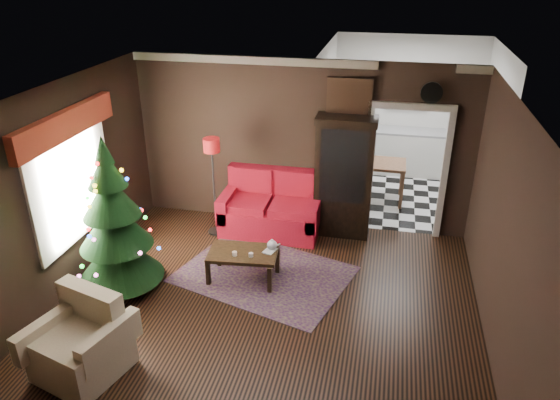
% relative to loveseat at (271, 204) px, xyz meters
% --- Properties ---
extents(floor, '(5.50, 5.50, 0.00)m').
position_rel_loveseat_xyz_m(floor, '(0.40, -2.05, -0.50)').
color(floor, black).
rests_on(floor, ground).
extents(ceiling, '(5.50, 5.50, 0.00)m').
position_rel_loveseat_xyz_m(ceiling, '(0.40, -2.05, 2.30)').
color(ceiling, white).
rests_on(ceiling, ground).
extents(wall_back, '(5.50, 0.00, 5.50)m').
position_rel_loveseat_xyz_m(wall_back, '(0.40, 0.45, 0.90)').
color(wall_back, black).
rests_on(wall_back, ground).
extents(wall_front, '(5.50, 0.00, 5.50)m').
position_rel_loveseat_xyz_m(wall_front, '(0.40, -4.55, 0.90)').
color(wall_front, black).
rests_on(wall_front, ground).
extents(wall_left, '(0.00, 5.50, 5.50)m').
position_rel_loveseat_xyz_m(wall_left, '(-2.35, -2.05, 0.90)').
color(wall_left, black).
rests_on(wall_left, ground).
extents(wall_right, '(0.00, 5.50, 5.50)m').
position_rel_loveseat_xyz_m(wall_right, '(3.15, -2.05, 0.90)').
color(wall_right, black).
rests_on(wall_right, ground).
extents(doorway, '(1.10, 0.10, 2.10)m').
position_rel_loveseat_xyz_m(doorway, '(2.10, 0.45, 0.55)').
color(doorway, silver).
rests_on(doorway, ground).
extents(left_window, '(0.05, 1.60, 1.40)m').
position_rel_loveseat_xyz_m(left_window, '(-2.31, -1.85, 0.95)').
color(left_window, white).
rests_on(left_window, wall_left).
extents(valance, '(0.12, 2.10, 0.35)m').
position_rel_loveseat_xyz_m(valance, '(-2.23, -1.85, 1.77)').
color(valance, maroon).
rests_on(valance, wall_left).
extents(kitchen_floor, '(3.00, 3.00, 0.00)m').
position_rel_loveseat_xyz_m(kitchen_floor, '(2.10, 1.95, -0.50)').
color(kitchen_floor, white).
rests_on(kitchen_floor, ground).
extents(kitchen_window, '(0.70, 0.06, 0.70)m').
position_rel_loveseat_xyz_m(kitchen_window, '(2.10, 3.40, 1.20)').
color(kitchen_window, white).
rests_on(kitchen_window, ground).
extents(rug, '(2.73, 2.30, 0.01)m').
position_rel_loveseat_xyz_m(rug, '(0.20, -1.31, -0.49)').
color(rug, '#47313E').
rests_on(rug, ground).
extents(loveseat, '(1.70, 0.90, 1.00)m').
position_rel_loveseat_xyz_m(loveseat, '(0.00, 0.00, 0.00)').
color(loveseat, maroon).
rests_on(loveseat, ground).
extents(curio_cabinet, '(0.90, 0.45, 1.90)m').
position_rel_loveseat_xyz_m(curio_cabinet, '(1.15, 0.22, 0.45)').
color(curio_cabinet, black).
rests_on(curio_cabinet, ground).
extents(floor_lamp, '(0.35, 0.35, 1.64)m').
position_rel_loveseat_xyz_m(floor_lamp, '(-0.88, -0.24, 0.33)').
color(floor_lamp, black).
rests_on(floor_lamp, ground).
extents(christmas_tree, '(1.51, 1.51, 2.20)m').
position_rel_loveseat_xyz_m(christmas_tree, '(-1.65, -2.04, 0.55)').
color(christmas_tree, black).
rests_on(christmas_tree, ground).
extents(armchair, '(1.09, 1.09, 0.90)m').
position_rel_loveseat_xyz_m(armchair, '(-1.29, -3.62, -0.04)').
color(armchair, tan).
rests_on(armchair, ground).
extents(coffee_table, '(1.01, 0.67, 0.43)m').
position_rel_loveseat_xyz_m(coffee_table, '(-0.06, -1.47, -0.27)').
color(coffee_table, '#341F11').
rests_on(coffee_table, rug).
extents(teapot, '(0.22, 0.22, 0.15)m').
position_rel_loveseat_xyz_m(teapot, '(0.32, -1.32, 0.02)').
color(teapot, silver).
rests_on(teapot, coffee_table).
extents(cup_a, '(0.08, 0.08, 0.06)m').
position_rel_loveseat_xyz_m(cup_a, '(-0.15, -1.59, -0.03)').
color(cup_a, silver).
rests_on(cup_a, coffee_table).
extents(cup_b, '(0.08, 0.08, 0.06)m').
position_rel_loveseat_xyz_m(cup_b, '(0.08, -1.56, -0.03)').
color(cup_b, white).
rests_on(cup_b, coffee_table).
extents(book, '(0.15, 0.06, 0.20)m').
position_rel_loveseat_xyz_m(book, '(0.23, -1.35, 0.05)').
color(book, '#946D5A').
rests_on(book, coffee_table).
extents(wall_clock, '(0.32, 0.32, 0.06)m').
position_rel_loveseat_xyz_m(wall_clock, '(2.35, 0.40, 1.88)').
color(wall_clock, white).
rests_on(wall_clock, wall_back).
extents(painting, '(0.62, 0.05, 0.52)m').
position_rel_loveseat_xyz_m(painting, '(1.15, 0.41, 1.75)').
color(painting, '#AE7D3E').
rests_on(painting, wall_back).
extents(kitchen_counter, '(1.80, 0.60, 0.90)m').
position_rel_loveseat_xyz_m(kitchen_counter, '(2.10, 3.15, -0.05)').
color(kitchen_counter, white).
rests_on(kitchen_counter, ground).
extents(kitchen_table, '(0.70, 0.70, 0.75)m').
position_rel_loveseat_xyz_m(kitchen_table, '(1.80, 1.65, -0.12)').
color(kitchen_table, brown).
rests_on(kitchen_table, ground).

